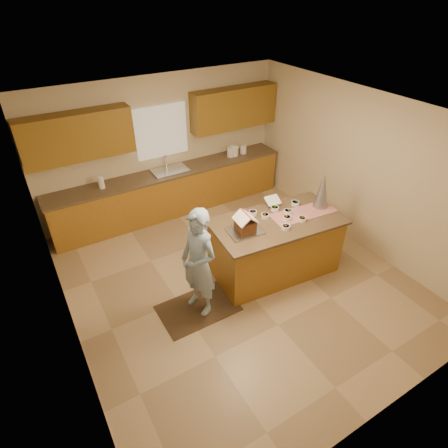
{
  "coord_description": "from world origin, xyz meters",
  "views": [
    {
      "loc": [
        -2.5,
        -3.82,
        4.17
      ],
      "look_at": [
        -0.1,
        0.2,
        1.0
      ],
      "focal_mm": 29.8,
      "sensor_mm": 36.0,
      "label": 1
    }
  ],
  "objects_px": {
    "island_base": "(275,247)",
    "boy": "(199,263)",
    "gingerbread_house": "(245,224)",
    "tinsel_tree": "(322,190)"
  },
  "relations": [
    {
      "from": "island_base",
      "to": "boy",
      "type": "relative_size",
      "value": 1.16
    },
    {
      "from": "boy",
      "to": "tinsel_tree",
      "type": "bearing_deg",
      "value": 76.21
    },
    {
      "from": "tinsel_tree",
      "to": "island_base",
      "type": "bearing_deg",
      "value": 178.46
    },
    {
      "from": "tinsel_tree",
      "to": "boy",
      "type": "distance_m",
      "value": 2.34
    },
    {
      "from": "island_base",
      "to": "tinsel_tree",
      "type": "relative_size",
      "value": 3.27
    },
    {
      "from": "gingerbread_house",
      "to": "tinsel_tree",
      "type": "bearing_deg",
      "value": -0.91
    },
    {
      "from": "tinsel_tree",
      "to": "gingerbread_house",
      "type": "distance_m",
      "value": 1.46
    },
    {
      "from": "island_base",
      "to": "boy",
      "type": "distance_m",
      "value": 1.5
    },
    {
      "from": "island_base",
      "to": "boy",
      "type": "height_order",
      "value": "boy"
    },
    {
      "from": "boy",
      "to": "gingerbread_house",
      "type": "relative_size",
      "value": 5.09
    }
  ]
}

